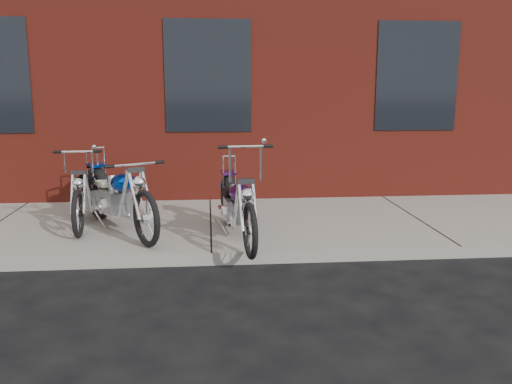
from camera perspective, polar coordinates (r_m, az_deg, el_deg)
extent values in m
plane|color=black|center=(6.36, -4.68, -7.74)|extent=(120.00, 120.00, 0.00)
cube|color=gray|center=(7.77, -4.78, -3.63)|extent=(22.00, 3.00, 0.15)
cube|color=maroon|center=(14.15, -5.25, 19.03)|extent=(22.00, 10.00, 8.00)
torus|color=black|center=(7.35, -2.73, -1.02)|extent=(0.22, 0.72, 0.71)
torus|color=black|center=(5.87, -0.36, -4.48)|extent=(0.14, 0.65, 0.64)
cube|color=gray|center=(6.74, -1.89, -2.21)|extent=(0.32, 0.42, 0.30)
ellipsoid|color=#531A79|center=(6.41, -1.49, -0.28)|extent=(0.32, 0.57, 0.30)
cube|color=black|center=(6.95, -2.26, -0.15)|extent=(0.27, 0.30, 0.06)
cylinder|color=white|center=(5.93, -0.60, -1.75)|extent=(0.07, 0.29, 0.53)
cylinder|color=white|center=(5.93, -0.84, 4.68)|extent=(0.54, 0.09, 0.03)
cylinder|color=white|center=(7.20, -2.66, 1.77)|extent=(0.02, 0.02, 0.47)
cylinder|color=white|center=(7.00, -1.23, -2.79)|extent=(0.15, 0.89, 0.05)
torus|color=black|center=(7.96, -15.89, -0.28)|extent=(0.51, 0.74, 0.77)
torus|color=black|center=(6.44, -10.92, -3.04)|extent=(0.41, 0.64, 0.69)
cube|color=gray|center=(7.33, -14.12, -1.23)|extent=(0.47, 0.52, 0.32)
ellipsoid|color=#0338BE|center=(7.00, -13.36, 0.81)|extent=(0.53, 0.65, 0.33)
cube|color=beige|center=(7.55, -14.95, 0.73)|extent=(0.37, 0.39, 0.06)
cylinder|color=white|center=(6.50, -11.50, -0.40)|extent=(0.19, 0.29, 0.58)
cylinder|color=white|center=(6.56, -12.08, 2.74)|extent=(0.53, 0.32, 0.03)
cylinder|color=white|center=(7.81, -15.84, 2.54)|extent=(0.03, 0.03, 0.51)
cylinder|color=white|center=(7.62, -13.80, -1.82)|extent=(0.52, 0.86, 0.05)
torus|color=black|center=(8.51, -16.73, 0.10)|extent=(0.17, 0.69, 0.68)
torus|color=black|center=(7.07, -18.43, -2.46)|extent=(0.10, 0.62, 0.62)
cube|color=gray|center=(7.92, -17.35, -0.80)|extent=(0.29, 0.39, 0.29)
ellipsoid|color=black|center=(7.61, -17.78, 0.82)|extent=(0.28, 0.54, 0.29)
cube|color=black|center=(8.12, -17.16, 0.87)|extent=(0.24, 0.28, 0.06)
cylinder|color=white|center=(7.13, -18.39, -0.29)|extent=(0.05, 0.28, 0.51)
cylinder|color=white|center=(7.17, -18.48, 3.94)|extent=(0.52, 0.06, 0.03)
cylinder|color=white|center=(8.37, -16.94, 2.43)|extent=(0.02, 0.02, 0.46)
cylinder|color=white|center=(8.13, -16.28, -1.33)|extent=(0.09, 0.86, 0.05)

